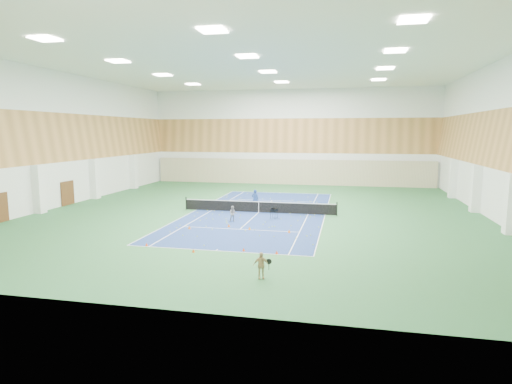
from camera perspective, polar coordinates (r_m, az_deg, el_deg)
ground at (r=35.67m, az=0.36°, el=-2.75°), size 40.00×40.00×0.00m
room_shell at (r=35.05m, az=0.37°, el=6.93°), size 36.00×40.00×12.00m
wood_cladding at (r=35.07m, az=0.37°, el=10.20°), size 36.00×40.00×8.00m
ceiling_light_grid at (r=35.44m, az=0.38°, el=16.54°), size 21.40×25.40×0.06m
court_surface at (r=35.67m, az=0.36°, el=-2.74°), size 10.97×23.77×0.01m
tennis_balls_scatter at (r=35.66m, az=0.36°, el=-2.68°), size 10.57×22.77×0.07m
tennis_net at (r=35.57m, az=0.36°, el=-1.88°), size 12.80×0.10×1.10m
back_curtain at (r=54.77m, az=4.56°, el=2.68°), size 35.40×0.16×3.20m
door_left_b at (r=42.83m, az=-23.82°, el=-0.14°), size 0.08×1.80×2.20m
coach at (r=37.21m, az=-0.12°, el=-0.96°), size 0.63×0.42×1.71m
child_court at (r=32.04m, az=-3.09°, el=-2.91°), size 0.68×0.60×1.20m
child_apron at (r=19.77m, az=0.66°, el=-9.75°), size 0.79×0.54×1.25m
ball_cart at (r=33.17m, az=2.40°, el=-2.88°), size 0.57×0.57×0.79m
cone_svc_a at (r=30.02m, az=-8.88°, el=-4.68°), size 0.21×0.21×0.23m
cone_svc_b at (r=30.33m, az=-3.64°, el=-4.46°), size 0.22×0.22×0.24m
cone_svc_c at (r=29.44m, az=-0.88°, el=-4.86°), size 0.19×0.19×0.20m
cone_svc_d at (r=28.64m, az=4.45°, el=-5.23°), size 0.20×0.20×0.22m
cone_base_a at (r=26.12m, az=-14.38°, el=-6.79°), size 0.18×0.18×0.20m
cone_base_b at (r=24.31m, az=-8.34°, el=-7.74°), size 0.18×0.18×0.19m
cone_base_c at (r=24.28m, az=-1.66°, el=-7.67°), size 0.18×0.18×0.20m
cone_base_d at (r=23.76m, az=2.78°, el=-8.03°), size 0.18×0.18×0.19m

